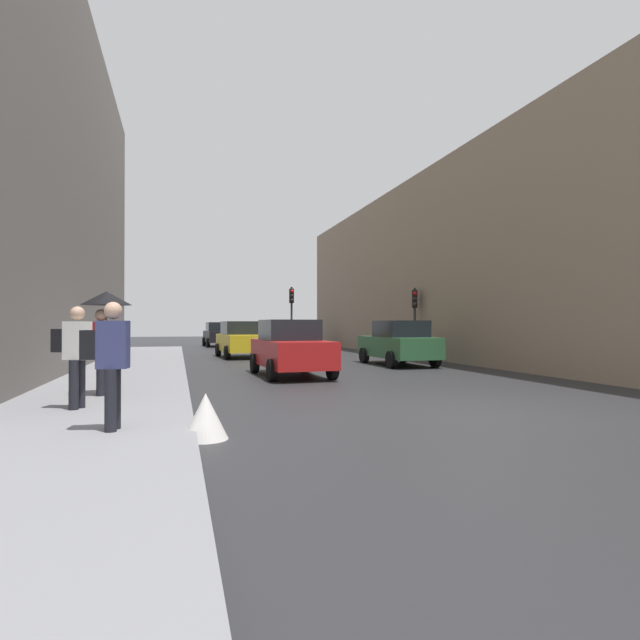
{
  "coord_description": "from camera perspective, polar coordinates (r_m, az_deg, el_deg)",
  "views": [
    {
      "loc": [
        -5.65,
        -8.46,
        1.62
      ],
      "look_at": [
        -1.03,
        8.0,
        1.76
      ],
      "focal_mm": 28.49,
      "sensor_mm": 36.0,
      "label": 1
    }
  ],
  "objects": [
    {
      "name": "traffic_light_mid_street",
      "position": [
        24.29,
        10.59,
        1.13
      ],
      "size": [
        0.33,
        0.45,
        3.32
      ],
      "color": "#2D2D2D",
      "rests_on": "ground"
    },
    {
      "name": "ground_plane",
      "position": [
        10.3,
        18.08,
        -9.51
      ],
      "size": [
        120.0,
        120.0,
        0.0
      ],
      "primitive_type": "plane",
      "color": "#28282B"
    },
    {
      "name": "pedestrian_with_black_backpack",
      "position": [
        9.75,
        -25.83,
        -3.12
      ],
      "size": [
        0.66,
        0.47,
        1.77
      ],
      "color": "black",
      "rests_on": "sidewalk_kerb"
    },
    {
      "name": "sidewalk_kerb",
      "position": [
        14.61,
        -21.38,
        -6.49
      ],
      "size": [
        3.37,
        40.0,
        0.16
      ],
      "primitive_type": "cube",
      "color": "gray",
      "rests_on": "ground"
    },
    {
      "name": "car_green_estate",
      "position": [
        20.32,
        8.81,
        -2.56
      ],
      "size": [
        2.08,
        4.23,
        1.76
      ],
      "color": "#2D6038",
      "rests_on": "ground"
    },
    {
      "name": "building_facade_right",
      "position": [
        28.32,
        21.55,
        5.25
      ],
      "size": [
        12.0,
        35.76,
        8.85
      ],
      "primitive_type": "cube",
      "color": "gray",
      "rests_on": "ground"
    },
    {
      "name": "pedestrian_with_grey_backpack",
      "position": [
        7.58,
        -22.56,
        -3.91
      ],
      "size": [
        0.63,
        0.38,
        1.77
      ],
      "color": "black",
      "rests_on": "sidewalk_kerb"
    },
    {
      "name": "pedestrian_with_umbrella",
      "position": [
        11.35,
        -23.02,
        0.67
      ],
      "size": [
        1.0,
        1.0,
        2.14
      ],
      "color": "black",
      "rests_on": "sidewalk_kerb"
    },
    {
      "name": "car_yellow_taxi",
      "position": [
        25.07,
        -8.89,
        -2.16
      ],
      "size": [
        2.26,
        4.32,
        1.76
      ],
      "color": "yellow",
      "rests_on": "ground"
    },
    {
      "name": "car_dark_suv",
      "position": [
        37.83,
        -11.33,
        -1.59
      ],
      "size": [
        2.2,
        4.29,
        1.76
      ],
      "color": "black",
      "rests_on": "ground"
    },
    {
      "name": "car_red_sedan",
      "position": [
        15.97,
        -3.33,
        -3.14
      ],
      "size": [
        2.14,
        4.26,
        1.76
      ],
      "color": "red",
      "rests_on": "ground"
    },
    {
      "name": "traffic_light_far_median",
      "position": [
        29.79,
        -3.21,
        1.46
      ],
      "size": [
        0.25,
        0.43,
        3.8
      ],
      "color": "#2D2D2D",
      "rests_on": "ground"
    },
    {
      "name": "car_blue_van",
      "position": [
        36.8,
        -3.41,
        -1.63
      ],
      "size": [
        2.08,
        4.23,
        1.76
      ],
      "color": "navy",
      "rests_on": "ground"
    },
    {
      "name": "warning_sign_triangle",
      "position": [
        7.44,
        -12.73,
        -10.49
      ],
      "size": [
        0.64,
        0.64,
        0.65
      ],
      "primitive_type": "cone",
      "color": "silver",
      "rests_on": "ground"
    }
  ]
}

